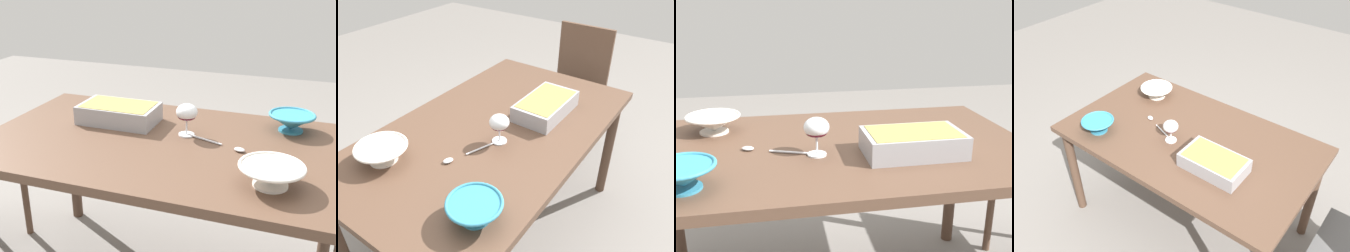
# 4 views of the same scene
# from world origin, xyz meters

# --- Properties ---
(ground_plane) EXTENTS (8.00, 8.00, 0.00)m
(ground_plane) POSITION_xyz_m (0.00, 0.00, 0.00)
(ground_plane) COLOR gray
(dining_table) EXTENTS (1.49, 0.88, 0.73)m
(dining_table) POSITION_xyz_m (0.00, 0.00, 0.65)
(dining_table) COLOR brown
(dining_table) RESTS_ON ground_plane
(chair) EXTENTS (0.39, 0.42, 0.91)m
(chair) POSITION_xyz_m (1.10, 0.06, 0.50)
(chair) COLOR #595959
(chair) RESTS_ON ground_plane
(wine_glass) EXTENTS (0.09, 0.09, 0.14)m
(wine_glass) POSITION_xyz_m (-0.07, -0.09, 0.83)
(wine_glass) COLOR white
(wine_glass) RESTS_ON dining_table
(casserole_dish) EXTENTS (0.34, 0.20, 0.08)m
(casserole_dish) POSITION_xyz_m (0.27, -0.14, 0.78)
(casserole_dish) COLOR #99999E
(casserole_dish) RESTS_ON dining_table
(mixing_bowl) EXTENTS (0.20, 0.20, 0.08)m
(mixing_bowl) POSITION_xyz_m (-0.47, -0.28, 0.78)
(mixing_bowl) COLOR teal
(mixing_bowl) RESTS_ON dining_table
(small_bowl) EXTENTS (0.22, 0.22, 0.08)m
(small_bowl) POSITION_xyz_m (-0.45, 0.23, 0.78)
(small_bowl) COLOR white
(small_bowl) RESTS_ON dining_table
(serving_spoon) EXTENTS (0.26, 0.11, 0.01)m
(serving_spoon) POSITION_xyz_m (-0.25, -0.02, 0.74)
(serving_spoon) COLOR silver
(serving_spoon) RESTS_ON dining_table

